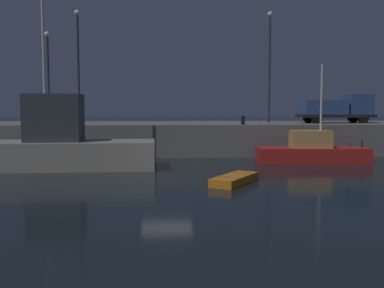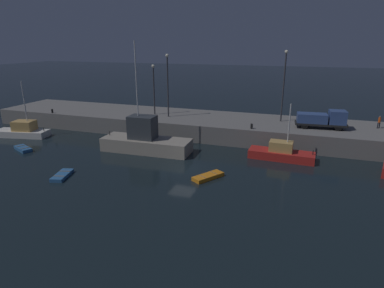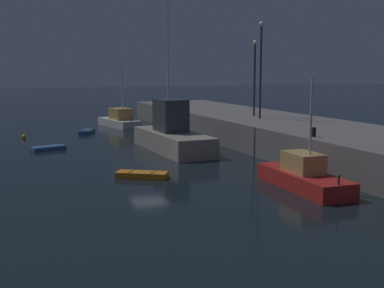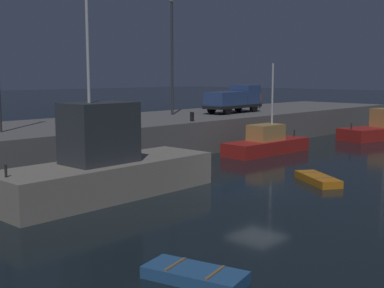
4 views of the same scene
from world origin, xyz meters
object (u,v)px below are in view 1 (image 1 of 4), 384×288
(rowboat_white_mid, at_px, (235,179))
(utility_truck, at_px, (338,108))
(bollard_west, at_px, (243,120))
(lamp_post_west, at_px, (48,69))
(lamp_post_central, at_px, (269,59))
(lamp_post_east, at_px, (78,58))
(fishing_boat_orange, at_px, (311,151))
(fishing_boat_blue, at_px, (60,146))

(rowboat_white_mid, relative_size, utility_truck, 0.54)
(utility_truck, distance_m, bollard_west, 8.75)
(utility_truck, bearing_deg, lamp_post_west, 178.05)
(utility_truck, bearing_deg, lamp_post_central, 155.96)
(utility_truck, bearing_deg, lamp_post_east, -179.95)
(fishing_boat_orange, height_order, rowboat_white_mid, fishing_boat_orange)
(lamp_post_central, bearing_deg, lamp_post_west, -175.31)
(lamp_post_west, height_order, utility_truck, lamp_post_west)
(lamp_post_central, distance_m, bollard_west, 7.89)
(fishing_boat_orange, bearing_deg, bollard_west, 138.49)
(rowboat_white_mid, height_order, bollard_west, bollard_west)
(fishing_boat_orange, xyz_separation_m, lamp_post_central, (-0.83, 8.74, 6.92))
(lamp_post_east, xyz_separation_m, bollard_west, (12.36, -2.97, -4.72))
(lamp_post_central, height_order, utility_truck, lamp_post_central)
(rowboat_white_mid, xyz_separation_m, lamp_post_central, (5.39, 16.52, 7.45))
(lamp_post_east, relative_size, lamp_post_central, 0.94)
(lamp_post_west, distance_m, lamp_post_east, 2.77)
(fishing_boat_orange, bearing_deg, rowboat_white_mid, -128.66)
(lamp_post_east, bearing_deg, utility_truck, 0.05)
(fishing_boat_blue, distance_m, lamp_post_central, 19.50)
(fishing_boat_orange, bearing_deg, lamp_post_east, 158.38)
(lamp_post_east, bearing_deg, lamp_post_central, 8.39)
(lamp_post_west, xyz_separation_m, lamp_post_central, (18.00, 1.48, 1.07))
(rowboat_white_mid, height_order, lamp_post_west, lamp_post_west)
(fishing_boat_blue, distance_m, lamp_post_west, 11.44)
(lamp_post_west, bearing_deg, utility_truck, -1.95)
(fishing_boat_orange, xyz_separation_m, lamp_post_west, (-18.83, 7.26, 5.85))
(utility_truck, bearing_deg, bollard_west, -159.93)
(fishing_boat_orange, relative_size, rowboat_white_mid, 2.17)
(fishing_boat_blue, xyz_separation_m, lamp_post_west, (-3.27, 9.62, 5.24))
(fishing_boat_orange, distance_m, lamp_post_west, 21.01)
(fishing_boat_blue, distance_m, bollard_west, 13.08)
(lamp_post_west, height_order, lamp_post_east, lamp_post_east)
(rowboat_white_mid, distance_m, lamp_post_central, 18.90)
(fishing_boat_orange, height_order, lamp_post_west, lamp_post_west)
(fishing_boat_blue, relative_size, lamp_post_central, 1.37)
(bollard_west, bearing_deg, fishing_boat_blue, -153.30)
(fishing_boat_blue, bearing_deg, bollard_west, 26.70)
(bollard_west, bearing_deg, lamp_post_east, 166.48)
(fishing_boat_orange, relative_size, lamp_post_east, 0.83)
(fishing_boat_blue, distance_m, fishing_boat_orange, 15.75)
(lamp_post_west, bearing_deg, fishing_boat_orange, -21.09)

